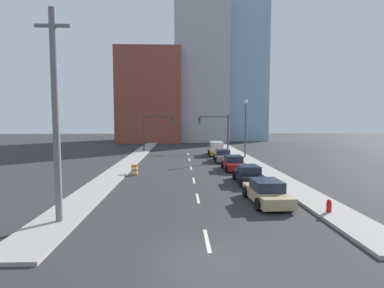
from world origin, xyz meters
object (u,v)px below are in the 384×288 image
(sedan_black, at_px, (249,175))
(box_truck_orange, at_px, (216,149))
(traffic_signal_left, at_px, (153,127))
(sedan_gray, at_px, (223,156))
(sedan_tan, at_px, (267,192))
(fire_hydrant, at_px, (329,207))
(sedan_red, at_px, (234,163))
(traffic_signal_right, at_px, (219,127))
(street_lamp, at_px, (245,124))
(traffic_barrel, at_px, (134,170))
(utility_pole_left_near, at_px, (56,116))

(sedan_black, distance_m, box_truck_orange, 18.80)
(traffic_signal_left, xyz_separation_m, sedan_gray, (9.41, -11.45, -3.21))
(sedan_tan, relative_size, box_truck_orange, 0.87)
(fire_hydrant, relative_size, sedan_red, 0.19)
(traffic_signal_left, xyz_separation_m, fire_hydrant, (12.07, -32.14, -3.45))
(traffic_signal_right, distance_m, sedan_tan, 29.96)
(sedan_black, bearing_deg, street_lamp, 78.20)
(sedan_gray, bearing_deg, box_truck_orange, 92.32)
(street_lamp, height_order, box_truck_orange, street_lamp)
(traffic_signal_right, bearing_deg, street_lamp, -76.46)
(sedan_red, height_order, box_truck_orange, box_truck_orange)
(sedan_gray, relative_size, box_truck_orange, 0.89)
(fire_hydrant, bearing_deg, traffic_barrel, 135.21)
(traffic_signal_left, xyz_separation_m, utility_pole_left_near, (-1.44, -33.01, 1.27))
(sedan_gray, bearing_deg, sedan_red, -86.20)
(fire_hydrant, xyz_separation_m, box_truck_orange, (-2.68, 26.93, 0.49))
(sedan_black, xyz_separation_m, box_truck_orange, (-0.32, 18.79, 0.28))
(utility_pole_left_near, xyz_separation_m, sedan_black, (11.15, 9.01, -4.50))
(traffic_barrel, height_order, fire_hydrant, traffic_barrel)
(traffic_signal_left, distance_m, fire_hydrant, 34.51)
(sedan_red, xyz_separation_m, sedan_gray, (-0.19, 6.42, -0.01))
(traffic_signal_left, distance_m, box_truck_orange, 11.14)
(box_truck_orange, bearing_deg, sedan_red, -86.46)
(sedan_red, bearing_deg, street_lamp, 69.72)
(fire_hydrant, xyz_separation_m, sedan_red, (-2.48, 14.27, 0.25))
(traffic_signal_left, xyz_separation_m, sedan_tan, (9.47, -29.77, -3.21))
(utility_pole_left_near, relative_size, fire_hydrant, 11.97)
(street_lamp, distance_m, box_truck_orange, 6.21)
(traffic_signal_right, relative_size, sedan_tan, 1.28)
(sedan_black, height_order, sedan_gray, sedan_gray)
(traffic_signal_left, bearing_deg, street_lamp, -36.04)
(sedan_gray, height_order, box_truck_orange, box_truck_orange)
(utility_pole_left_near, distance_m, fire_hydrant, 14.34)
(sedan_black, bearing_deg, fire_hydrant, -74.48)
(traffic_barrel, xyz_separation_m, box_truck_orange, (9.21, 15.12, 0.43))
(traffic_signal_right, xyz_separation_m, sedan_gray, (-1.01, -11.45, -3.21))
(sedan_tan, bearing_deg, utility_pole_left_near, -165.62)
(traffic_signal_left, distance_m, utility_pole_left_near, 33.07)
(sedan_tan, xyz_separation_m, sedan_black, (0.25, 5.77, -0.01))
(traffic_signal_left, relative_size, street_lamp, 0.78)
(utility_pole_left_near, bearing_deg, sedan_red, 53.91)
(traffic_barrel, bearing_deg, traffic_signal_right, 63.27)
(box_truck_orange, bearing_deg, street_lamp, -48.24)
(sedan_red, distance_m, sedan_gray, 6.42)
(traffic_signal_left, height_order, sedan_gray, traffic_signal_left)
(sedan_tan, relative_size, sedan_red, 1.07)
(fire_hydrant, height_order, sedan_red, sedan_red)
(sedan_black, xyz_separation_m, sedan_gray, (-0.30, 12.55, 0.02))
(traffic_barrel, relative_size, sedan_red, 0.22)
(sedan_gray, bearing_deg, street_lamp, 37.24)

